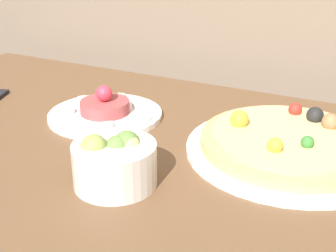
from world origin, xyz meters
The scene contains 4 objects.
dining_table centered at (0.00, 0.37, 0.68)m, with size 1.49×0.74×0.78m.
pizza_plate centered at (0.13, 0.47, 0.80)m, with size 0.33×0.33×0.06m.
tartare_plate centered at (-0.22, 0.46, 0.79)m, with size 0.22×0.22×0.06m.
small_bowl centered at (-0.07, 0.26, 0.82)m, with size 0.12×0.12×0.08m.
Camera 1 is at (0.26, -0.23, 1.13)m, focal length 50.00 mm.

